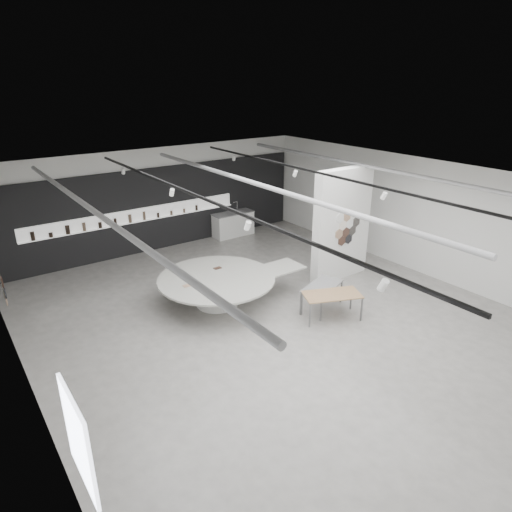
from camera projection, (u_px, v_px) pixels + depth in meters
room at (271, 249)px, 11.66m from camera, size 12.02×14.02×3.82m
back_wall_display at (159, 209)px, 17.09m from camera, size 11.80×0.27×3.10m
partition_column at (342, 225)px, 14.47m from camera, size 2.20×0.38×3.60m
display_island at (219, 286)px, 13.14m from camera, size 4.30×3.37×0.86m
sample_table_wood at (332, 296)px, 12.32m from camera, size 1.72×1.31×0.72m
sample_table_stone at (322, 287)px, 12.83m from camera, size 1.56×1.15×0.72m
kitchen_counter at (233, 224)px, 18.81m from camera, size 1.74×0.69×1.37m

